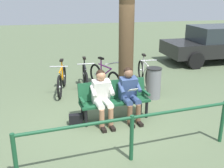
{
  "coord_description": "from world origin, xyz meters",
  "views": [
    {
      "loc": [
        1.08,
        5.6,
        2.8
      ],
      "look_at": [
        -0.24,
        -0.29,
        0.75
      ],
      "focal_mm": 43.8,
      "sensor_mm": 36.0,
      "label": 1
    }
  ],
  "objects_px": {
    "bicycle_purple": "(62,80)",
    "litter_bin": "(154,83)",
    "person_companion": "(102,95)",
    "bicycle_blue": "(124,76)",
    "bicycle_silver": "(85,77)",
    "parked_car": "(217,43)",
    "person_reading": "(129,91)",
    "bench": "(114,97)",
    "bicycle_black": "(145,73)",
    "bicycle_orange": "(104,77)",
    "tree_trunk": "(126,33)",
    "handbag": "(76,119)"
  },
  "relations": [
    {
      "from": "bicycle_purple",
      "to": "parked_car",
      "type": "bearing_deg",
      "value": 119.98
    },
    {
      "from": "person_companion",
      "to": "tree_trunk",
      "type": "xyz_separation_m",
      "value": [
        -0.9,
        -1.33,
        1.13
      ]
    },
    {
      "from": "litter_bin",
      "to": "bicycle_silver",
      "type": "relative_size",
      "value": 0.51
    },
    {
      "from": "bench",
      "to": "handbag",
      "type": "height_order",
      "value": "bench"
    },
    {
      "from": "person_reading",
      "to": "person_companion",
      "type": "distance_m",
      "value": 0.64
    },
    {
      "from": "person_reading",
      "to": "bicycle_silver",
      "type": "relative_size",
      "value": 0.71
    },
    {
      "from": "litter_bin",
      "to": "bicycle_purple",
      "type": "bearing_deg",
      "value": -22.78
    },
    {
      "from": "bicycle_purple",
      "to": "bicycle_orange",
      "type": "bearing_deg",
      "value": 100.02
    },
    {
      "from": "handbag",
      "to": "bench",
      "type": "bearing_deg",
      "value": -169.1
    },
    {
      "from": "litter_bin",
      "to": "bicycle_blue",
      "type": "height_order",
      "value": "bicycle_blue"
    },
    {
      "from": "bench",
      "to": "litter_bin",
      "type": "xyz_separation_m",
      "value": [
        -1.34,
        -0.97,
        -0.08
      ]
    },
    {
      "from": "bench",
      "to": "bicycle_orange",
      "type": "bearing_deg",
      "value": -100.84
    },
    {
      "from": "bench",
      "to": "bicycle_black",
      "type": "relative_size",
      "value": 0.98
    },
    {
      "from": "handbag",
      "to": "tree_trunk",
      "type": "xyz_separation_m",
      "value": [
        -1.49,
        -1.3,
        1.68
      ]
    },
    {
      "from": "bench",
      "to": "person_reading",
      "type": "relative_size",
      "value": 1.37
    },
    {
      "from": "bicycle_purple",
      "to": "bicycle_black",
      "type": "bearing_deg",
      "value": 102.71
    },
    {
      "from": "bench",
      "to": "bicycle_orange",
      "type": "height_order",
      "value": "bicycle_orange"
    },
    {
      "from": "bicycle_silver",
      "to": "person_reading",
      "type": "bearing_deg",
      "value": 20.73
    },
    {
      "from": "bicycle_blue",
      "to": "bicycle_orange",
      "type": "height_order",
      "value": "same"
    },
    {
      "from": "person_companion",
      "to": "bicycle_blue",
      "type": "distance_m",
      "value": 2.45
    },
    {
      "from": "bicycle_purple",
      "to": "litter_bin",
      "type": "bearing_deg",
      "value": 76.99
    },
    {
      "from": "person_companion",
      "to": "bicycle_blue",
      "type": "xyz_separation_m",
      "value": [
        -1.08,
        -2.17,
        -0.3
      ]
    },
    {
      "from": "bicycle_purple",
      "to": "parked_car",
      "type": "distance_m",
      "value": 6.92
    },
    {
      "from": "person_companion",
      "to": "parked_car",
      "type": "xyz_separation_m",
      "value": [
        -5.7,
        -4.57,
        0.11
      ]
    },
    {
      "from": "handbag",
      "to": "bicycle_black",
      "type": "height_order",
      "value": "bicycle_black"
    },
    {
      "from": "bench",
      "to": "tree_trunk",
      "type": "xyz_separation_m",
      "value": [
        -0.59,
        -1.13,
        1.29
      ]
    },
    {
      "from": "bench",
      "to": "bicycle_silver",
      "type": "relative_size",
      "value": 0.98
    },
    {
      "from": "bench",
      "to": "bicycle_silver",
      "type": "bearing_deg",
      "value": -85.47
    },
    {
      "from": "person_reading",
      "to": "handbag",
      "type": "height_order",
      "value": "person_reading"
    },
    {
      "from": "bicycle_purple",
      "to": "tree_trunk",
      "type": "bearing_deg",
      "value": 72.59
    },
    {
      "from": "bench",
      "to": "person_companion",
      "type": "relative_size",
      "value": 1.37
    },
    {
      "from": "bicycle_black",
      "to": "bicycle_orange",
      "type": "height_order",
      "value": "same"
    },
    {
      "from": "bench",
      "to": "person_companion",
      "type": "bearing_deg",
      "value": 26.97
    },
    {
      "from": "bicycle_silver",
      "to": "bicycle_purple",
      "type": "height_order",
      "value": "same"
    },
    {
      "from": "parked_car",
      "to": "bicycle_blue",
      "type": "bearing_deg",
      "value": 26.55
    },
    {
      "from": "bench",
      "to": "bicycle_purple",
      "type": "bearing_deg",
      "value": -67.22
    },
    {
      "from": "tree_trunk",
      "to": "bicycle_orange",
      "type": "distance_m",
      "value": 1.73
    },
    {
      "from": "person_reading",
      "to": "litter_bin",
      "type": "xyz_separation_m",
      "value": [
        -1.01,
        -1.1,
        -0.23
      ]
    },
    {
      "from": "bench",
      "to": "bicycle_purple",
      "type": "distance_m",
      "value": 2.27
    },
    {
      "from": "person_reading",
      "to": "bicycle_purple",
      "type": "xyz_separation_m",
      "value": [
        1.42,
        -2.12,
        -0.31
      ]
    },
    {
      "from": "bicycle_blue",
      "to": "parked_car",
      "type": "xyz_separation_m",
      "value": [
        -4.62,
        -2.4,
        0.41
      ]
    },
    {
      "from": "litter_bin",
      "to": "parked_car",
      "type": "height_order",
      "value": "parked_car"
    },
    {
      "from": "bicycle_orange",
      "to": "parked_car",
      "type": "bearing_deg",
      "value": 93.04
    },
    {
      "from": "parked_car",
      "to": "bicycle_black",
      "type": "bearing_deg",
      "value": 29.07
    },
    {
      "from": "bicycle_blue",
      "to": "parked_car",
      "type": "bearing_deg",
      "value": 140.95
    },
    {
      "from": "bicycle_black",
      "to": "bicycle_silver",
      "type": "bearing_deg",
      "value": -84.85
    },
    {
      "from": "bicycle_black",
      "to": "person_reading",
      "type": "bearing_deg",
      "value": -22.06
    },
    {
      "from": "bicycle_blue",
      "to": "litter_bin",
      "type": "bearing_deg",
      "value": 52.98
    },
    {
      "from": "bicycle_silver",
      "to": "parked_car",
      "type": "bearing_deg",
      "value": 114.31
    },
    {
      "from": "bicycle_blue",
      "to": "bicycle_purple",
      "type": "distance_m",
      "value": 1.86
    }
  ]
}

